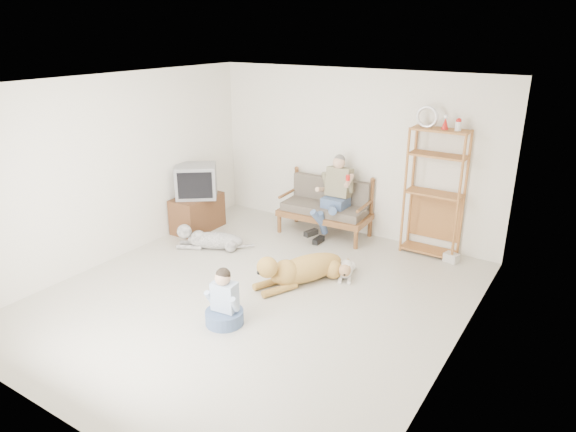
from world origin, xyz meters
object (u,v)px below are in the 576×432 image
Objects in this scene: golden_retriever at (299,269)px; etagere at (434,192)px; tv_stand at (197,213)px; loveseat at (327,206)px.

etagere is at bearing 83.62° from golden_retriever.
etagere is at bearing 16.96° from tv_stand.
golden_retriever is at bearing -121.50° from etagere.
etagere reaches higher than golden_retriever.
tv_stand is 2.61m from golden_retriever.
golden_retriever is at bearing -17.33° from tv_stand.
etagere is 2.39m from golden_retriever.
etagere is (1.73, 0.13, 0.51)m from loveseat.
etagere is 3.92m from tv_stand.
loveseat is at bearing 27.60° from tv_stand.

